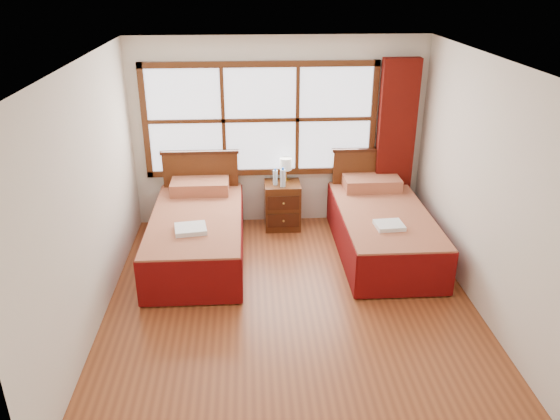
{
  "coord_description": "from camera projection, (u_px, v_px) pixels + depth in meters",
  "views": [
    {
      "loc": [
        -0.43,
        -5.01,
        3.38
      ],
      "look_at": [
        -0.08,
        0.7,
        0.83
      ],
      "focal_mm": 35.0,
      "sensor_mm": 36.0,
      "label": 1
    }
  ],
  "objects": [
    {
      "name": "window",
      "position": [
        260.0,
        120.0,
        7.36
      ],
      "size": [
        3.16,
        0.06,
        1.56
      ],
      "color": "white",
      "rests_on": "wall_back"
    },
    {
      "name": "curtain",
      "position": [
        395.0,
        143.0,
        7.51
      ],
      "size": [
        0.5,
        0.16,
        2.3
      ],
      "primitive_type": "cube",
      "color": "#5A0F09",
      "rests_on": "wall_back"
    },
    {
      "name": "floor",
      "position": [
        291.0,
        305.0,
        5.97
      ],
      "size": [
        4.5,
        4.5,
        0.0
      ],
      "primitive_type": "plane",
      "color": "brown",
      "rests_on": "ground"
    },
    {
      "name": "towels_left",
      "position": [
        191.0,
        229.0,
        6.3
      ],
      "size": [
        0.4,
        0.36,
        0.06
      ],
      "rotation": [
        0.0,
        0.0,
        0.15
      ],
      "color": "white",
      "rests_on": "bed_left"
    },
    {
      "name": "bed_right",
      "position": [
        382.0,
        227.0,
        6.99
      ],
      "size": [
        1.12,
        2.17,
        1.09
      ],
      "color": "#37180B",
      "rests_on": "floor"
    },
    {
      "name": "lamp",
      "position": [
        286.0,
        165.0,
        7.55
      ],
      "size": [
        0.17,
        0.17,
        0.33
      ],
      "color": "gold",
      "rests_on": "nightstand"
    },
    {
      "name": "ceiling",
      "position": [
        293.0,
        62.0,
        4.91
      ],
      "size": [
        4.5,
        4.5,
        0.0
      ],
      "primitive_type": "plane",
      "rotation": [
        3.14,
        0.0,
        0.0
      ],
      "color": "white",
      "rests_on": "wall_back"
    },
    {
      "name": "wall_left",
      "position": [
        88.0,
        200.0,
        5.33
      ],
      "size": [
        0.0,
        4.5,
        4.5
      ],
      "primitive_type": "plane",
      "rotation": [
        1.57,
        0.0,
        1.57
      ],
      "color": "silver",
      "rests_on": "floor"
    },
    {
      "name": "towels_right",
      "position": [
        389.0,
        225.0,
        6.41
      ],
      "size": [
        0.34,
        0.3,
        0.05
      ],
      "rotation": [
        0.0,
        0.0,
        0.07
      ],
      "color": "white",
      "rests_on": "bed_right"
    },
    {
      "name": "nightstand",
      "position": [
        282.0,
        205.0,
        7.66
      ],
      "size": [
        0.49,
        0.48,
        0.66
      ],
      "color": "#4F2711",
      "rests_on": "floor"
    },
    {
      "name": "wall_right",
      "position": [
        488.0,
        191.0,
        5.55
      ],
      "size": [
        0.0,
        4.5,
        4.5
      ],
      "primitive_type": "plane",
      "rotation": [
        1.57,
        0.0,
        -1.57
      ],
      "color": "silver",
      "rests_on": "floor"
    },
    {
      "name": "wall_back",
      "position": [
        279.0,
        133.0,
        7.49
      ],
      "size": [
        4.0,
        0.0,
        4.0
      ],
      "primitive_type": "plane",
      "rotation": [
        1.57,
        0.0,
        0.0
      ],
      "color": "silver",
      "rests_on": "floor"
    },
    {
      "name": "bed_left",
      "position": [
        198.0,
        232.0,
        6.86
      ],
      "size": [
        1.13,
        2.19,
        1.1
      ],
      "color": "#37180B",
      "rests_on": "floor"
    },
    {
      "name": "bottle_far",
      "position": [
        283.0,
        178.0,
        7.37
      ],
      "size": [
        0.07,
        0.07,
        0.27
      ],
      "color": "silver",
      "rests_on": "nightstand"
    },
    {
      "name": "bottle_near",
      "position": [
        275.0,
        177.0,
        7.44
      ],
      "size": [
        0.06,
        0.06,
        0.24
      ],
      "color": "silver",
      "rests_on": "nightstand"
    }
  ]
}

